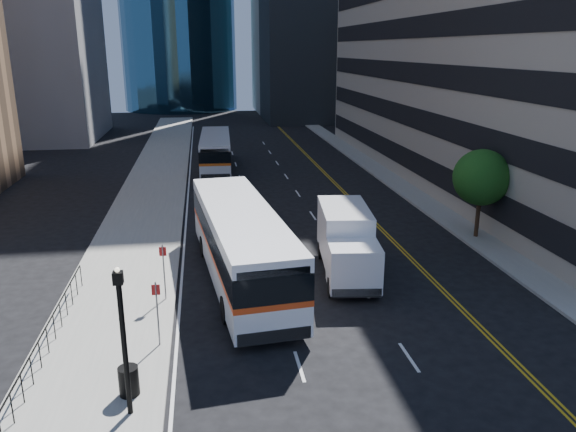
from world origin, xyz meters
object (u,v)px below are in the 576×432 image
object	(u,v)px
bus_front	(241,242)
trash_can	(129,381)
bus_rear	(216,150)
box_truck	(347,242)
street_tree	(482,178)
lamp_post	(123,336)

from	to	relation	value
bus_front	trash_can	world-z (taller)	bus_front
bus_front	bus_rear	distance (m)	26.46
bus_front	box_truck	world-z (taller)	bus_front
bus_front	box_truck	size ratio (longest dim) A/B	2.03
bus_front	box_truck	bearing A→B (deg)	-5.81
street_tree	lamp_post	distance (m)	22.82
box_truck	street_tree	bearing A→B (deg)	31.27
trash_can	bus_front	bearing A→B (deg)	64.90
lamp_post	bus_rear	bearing A→B (deg)	84.35
bus_front	bus_rear	bearing A→B (deg)	84.93
bus_rear	trash_can	distance (m)	35.58
trash_can	box_truck	bearing A→B (deg)	43.87
box_truck	trash_can	distance (m)	12.93
box_truck	trash_can	xyz separation A→B (m)	(-9.29, -8.93, -1.05)
bus_rear	street_tree	bearing A→B (deg)	-55.16
lamp_post	trash_can	xyz separation A→B (m)	(-0.13, 0.98, -2.10)
bus_front	bus_rear	world-z (taller)	bus_front
bus_rear	box_truck	xyz separation A→B (m)	(5.57, -26.43, -0.01)
box_truck	lamp_post	bearing A→B (deg)	-126.34
street_tree	box_truck	distance (m)	9.93
street_tree	trash_can	world-z (taller)	street_tree
bus_front	trash_can	distance (m)	9.93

